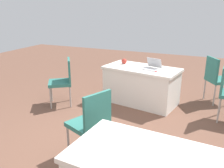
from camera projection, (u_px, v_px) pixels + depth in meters
ground_plane at (112, 144)px, 3.58m from camera, size 14.40×14.40×0.00m
table_foreground at (141, 85)px, 5.00m from camera, size 1.59×1.00×0.75m
chair_near_front at (217, 77)px, 4.97m from camera, size 0.61×0.61×0.95m
chair_aisle at (63, 79)px, 4.86m from camera, size 0.61×0.61×0.94m
chair_back_row at (91, 121)px, 3.06m from camera, size 0.57×0.57×0.97m
laptop_silver at (151, 67)px, 4.75m from camera, size 0.39×0.37×0.21m
yarn_ball at (124, 61)px, 5.17m from camera, size 0.11×0.11×0.11m
scissors_red at (156, 71)px, 4.64m from camera, size 0.09×0.18×0.01m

